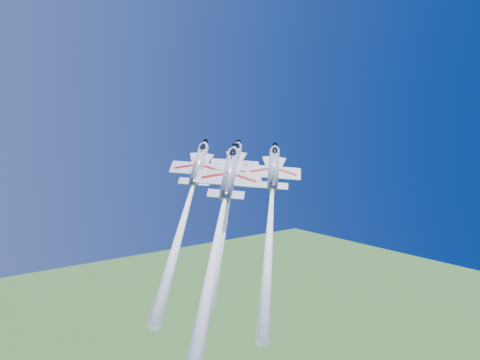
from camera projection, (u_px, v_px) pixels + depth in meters
jet_lead at (228, 201)px, 91.03m from camera, size 23.56×26.66×29.04m
jet_left at (187, 206)px, 87.09m from camera, size 25.02×28.25×30.53m
jet_right at (271, 214)px, 86.88m from camera, size 25.84×29.23×31.79m
jet_slot at (220, 224)px, 78.68m from camera, size 26.91×30.38×32.78m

